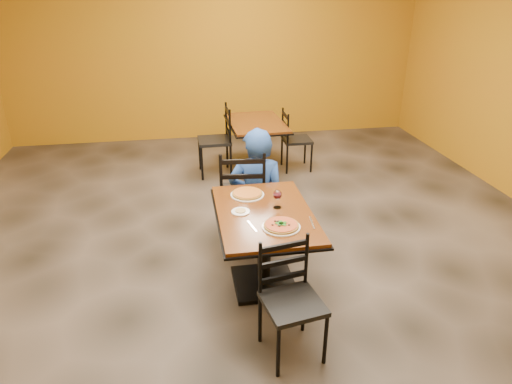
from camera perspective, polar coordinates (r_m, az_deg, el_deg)
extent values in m
cube|color=black|center=(4.64, -0.15, -7.96)|extent=(7.00, 8.00, 0.01)
cube|color=#AA6A12|center=(7.94, -5.22, 17.47)|extent=(7.00, 0.01, 3.00)
cube|color=#622C0F|center=(3.85, 1.09, -2.75)|extent=(0.80, 1.20, 0.03)
cube|color=black|center=(3.86, 1.08, -3.08)|extent=(0.83, 1.23, 0.02)
cylinder|color=black|center=(4.03, 1.05, -7.35)|extent=(0.12, 0.12, 0.66)
cube|color=black|center=(4.23, 1.01, -11.36)|extent=(0.55, 0.55, 0.04)
cube|color=#622C0F|center=(6.42, 0.03, 8.80)|extent=(0.78, 1.14, 0.03)
cube|color=black|center=(6.43, 0.03, 8.60)|extent=(0.82, 1.17, 0.02)
cylinder|color=black|center=(6.53, 0.03, 5.73)|extent=(0.11, 0.11, 0.66)
cube|color=black|center=(6.65, 0.03, 2.87)|extent=(0.53, 0.53, 0.04)
imported|color=navy|center=(4.71, 0.12, 1.00)|extent=(0.69, 0.54, 1.22)
cylinder|color=white|center=(3.61, 3.21, -4.43)|extent=(0.31, 0.31, 0.01)
cylinder|color=maroon|center=(3.60, 3.21, -4.21)|extent=(0.28, 0.28, 0.02)
cylinder|color=white|center=(4.14, -1.11, -0.35)|extent=(0.31, 0.31, 0.01)
cylinder|color=orange|center=(4.13, -1.11, -0.15)|extent=(0.28, 0.28, 0.02)
cylinder|color=white|center=(3.84, -1.96, -2.50)|extent=(0.16, 0.16, 0.01)
cylinder|color=tan|center=(3.83, -1.97, -2.38)|extent=(0.09, 0.09, 0.01)
cube|color=silver|center=(3.62, -0.50, -4.36)|extent=(0.06, 0.19, 0.00)
cube|color=silver|center=(3.70, 7.13, -3.87)|extent=(0.04, 0.21, 0.00)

